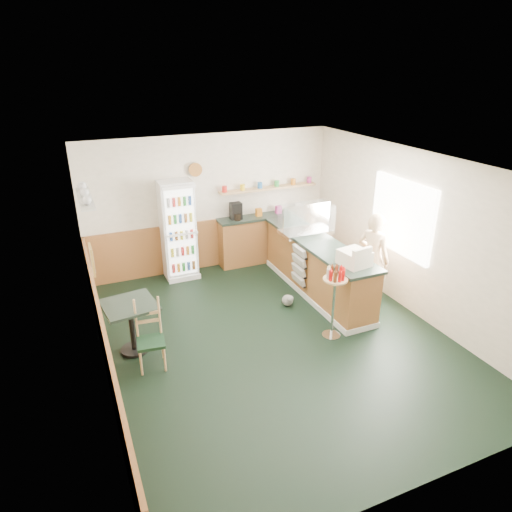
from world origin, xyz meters
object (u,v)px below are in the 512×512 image
cash_register (354,258)px  condiment_stand (335,290)px  drinks_fridge (178,230)px  cafe_chair (149,332)px  shopkeeper (373,259)px  display_case (307,219)px  cafe_table (131,318)px

cash_register → condiment_stand: size_ratio=0.37×
drinks_fridge → cafe_chair: drinks_fridge is taller
shopkeeper → display_case: bearing=8.8°
display_case → condiment_stand: display_case is taller
display_case → cash_register: 1.55m
drinks_fridge → cash_register: size_ratio=4.49×
display_case → condiment_stand: (-0.51, -1.82, -0.48)m
cafe_chair → shopkeeper: bearing=11.2°
display_case → cafe_chair: display_case is taller
condiment_stand → cafe_table: 3.01m
cafe_table → cash_register: bearing=-8.9°
condiment_stand → cafe_chair: size_ratio=1.16×
drinks_fridge → display_case: bearing=-30.0°
display_case → cash_register: bearing=-90.0°
cash_register → drinks_fridge: bearing=118.6°
shopkeeper → cafe_table: size_ratio=2.04×
display_case → shopkeeper: size_ratio=0.58×
drinks_fridge → cash_register: drinks_fridge is taller
cash_register → condiment_stand: cash_register is taller
cash_register → condiment_stand: (-0.51, -0.28, -0.33)m
cash_register → cafe_table: bearing=162.4°
drinks_fridge → display_case: size_ratio=2.01×
cash_register → cafe_table: cash_register is taller
drinks_fridge → shopkeeper: drinks_fridge is taller
condiment_stand → display_case: bearing=74.2°
cash_register → shopkeeper: 0.87m
cash_register → condiment_stand: bearing=-160.0°
drinks_fridge → cafe_chair: size_ratio=1.92×
drinks_fridge → shopkeeper: 3.65m
drinks_fridge → cash_register: (2.10, -2.75, 0.17)m
drinks_fridge → shopkeeper: size_ratio=1.17×
shopkeeper → condiment_stand: size_ratio=1.42×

